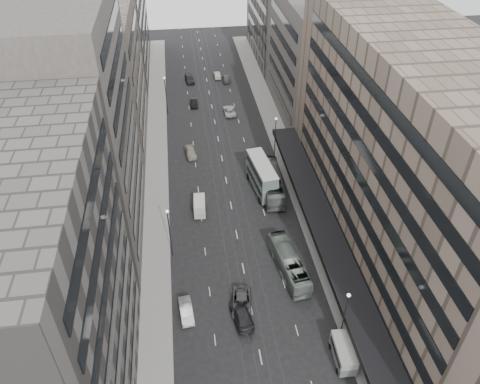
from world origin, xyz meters
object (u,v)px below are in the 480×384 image
bus_far (272,182)px  sedan_1 (186,311)px  panel_van (200,206)px  sedan_2 (242,303)px  double_decker (262,176)px  bus_near (289,263)px  vw_microbus (343,353)px

bus_far → sedan_1: bus_far is taller
panel_van → sedan_1: (-3.05, -19.61, -0.65)m
panel_van → sedan_2: bearing=-75.3°
double_decker → sedan_1: (-13.79, -24.33, -2.13)m
bus_near → bus_far: bearing=-101.0°
panel_van → double_decker: bearing=26.9°
bus_near → sedan_2: bearing=28.0°
sedan_1 → bus_near: bearing=15.5°
sedan_2 → panel_van: bearing=109.6°
bus_far → vw_microbus: 32.72m
double_decker → bus_far: bearing=-25.4°
double_decker → sedan_1: double_decker is taller
bus_near → sedan_1: (-14.26, -5.42, -0.82)m
bus_near → vw_microbus: (3.12, -14.28, -0.12)m
panel_van → sedan_2: 19.74m
sedan_2 → sedan_1: bearing=-169.7°
sedan_1 → sedan_2: sedan_2 is taller
double_decker → bus_near: bearing=-95.9°
vw_microbus → bus_near: bearing=104.4°
sedan_1 → sedan_2: size_ratio=0.82×
vw_microbus → sedan_1: bearing=155.1°
bus_far → panel_van: size_ratio=3.05×
panel_van → sedan_2: size_ratio=0.75×
double_decker → panel_van: double_decker is taller
double_decker → sedan_1: 28.05m
sedan_1 → double_decker: bearing=55.1°
bus_near → double_decker: size_ratio=1.11×
double_decker → panel_van: 11.82m
bus_far → panel_van: (-12.37, -4.19, -0.35)m
bus_far → double_decker: bearing=-14.0°
vw_microbus → bus_far: bearing=95.5°
double_decker → vw_microbus: double_decker is taller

